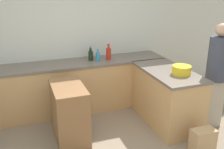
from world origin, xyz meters
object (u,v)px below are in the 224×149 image
at_px(dish_soap_bottle, 98,56).
at_px(hot_sauce_bottle, 109,53).
at_px(island_table, 69,113).
at_px(mixing_bowl, 182,70).
at_px(wine_bottle_dark, 91,56).
at_px(person_at_peninsula, 217,73).
at_px(paper_bag, 203,141).
at_px(water_bottle_blue, 91,54).

distance_m(dish_soap_bottle, hot_sauce_bottle, 0.21).
distance_m(island_table, mixing_bowl, 1.83).
xyz_separation_m(wine_bottle_dark, person_at_peninsula, (1.66, -1.35, -0.09)).
relative_size(mixing_bowl, paper_bag, 0.80).
distance_m(island_table, wine_bottle_dark, 1.25).
distance_m(water_bottle_blue, wine_bottle_dark, 0.12).
bearing_deg(mixing_bowl, island_table, 171.06).
bearing_deg(hot_sauce_bottle, water_bottle_blue, 147.62).
bearing_deg(paper_bag, water_bottle_blue, 116.64).
xyz_separation_m(dish_soap_bottle, wine_bottle_dark, (-0.11, 0.08, 0.00)).
relative_size(hot_sauce_bottle, person_at_peninsula, 0.17).
distance_m(mixing_bowl, wine_bottle_dark, 1.64).
bearing_deg(island_table, paper_bag, -31.02).
bearing_deg(hot_sauce_bottle, island_table, -136.82).
relative_size(wine_bottle_dark, hot_sauce_bottle, 0.78).
xyz_separation_m(island_table, dish_soap_bottle, (0.71, 0.84, 0.58)).
bearing_deg(water_bottle_blue, paper_bag, -63.36).
height_order(water_bottle_blue, person_at_peninsula, person_at_peninsula).
bearing_deg(mixing_bowl, water_bottle_blue, 129.50).
distance_m(island_table, person_at_peninsula, 2.35).
bearing_deg(water_bottle_blue, island_table, -121.12).
distance_m(wine_bottle_dark, person_at_peninsula, 2.14).
bearing_deg(island_table, hot_sauce_bottle, 43.18).
height_order(hot_sauce_bottle, paper_bag, hot_sauce_bottle).
xyz_separation_m(island_table, paper_bag, (1.66, -1.00, -0.25)).
relative_size(island_table, hot_sauce_bottle, 2.89).
distance_m(dish_soap_bottle, paper_bag, 2.23).
bearing_deg(person_at_peninsula, water_bottle_blue, 137.87).
xyz_separation_m(mixing_bowl, paper_bag, (-0.06, -0.73, -0.81)).
xyz_separation_m(island_table, mixing_bowl, (1.72, -0.27, 0.56)).
distance_m(mixing_bowl, water_bottle_blue, 1.71).
bearing_deg(paper_bag, mixing_bowl, 85.22).
height_order(water_bottle_blue, wine_bottle_dark, water_bottle_blue).
bearing_deg(hot_sauce_bottle, wine_bottle_dark, 168.96).
height_order(island_table, dish_soap_bottle, dish_soap_bottle).
relative_size(water_bottle_blue, person_at_peninsula, 0.14).
distance_m(wine_bottle_dark, paper_bag, 2.35).
relative_size(island_table, water_bottle_blue, 3.70).
distance_m(water_bottle_blue, person_at_peninsula, 2.20).
height_order(island_table, paper_bag, island_table).
bearing_deg(island_table, mixing_bowl, -8.94).
xyz_separation_m(water_bottle_blue, hot_sauce_bottle, (0.29, -0.18, 0.03)).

